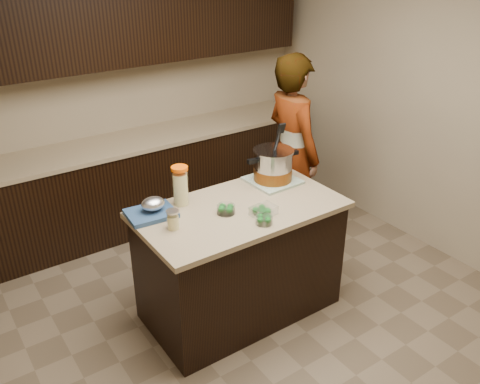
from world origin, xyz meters
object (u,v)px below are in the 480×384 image
object	(u,v)px
island	(240,260)
person	(292,153)
lemonade_pitcher	(181,187)
stock_pot	(273,167)

from	to	relation	value
island	person	xyz separation A→B (m)	(0.98, 0.61, 0.43)
person	island	bearing A→B (deg)	125.54
island	lemonade_pitcher	world-z (taller)	lemonade_pitcher
lemonade_pitcher	person	size ratio (longest dim) A/B	0.16
island	lemonade_pitcher	bearing A→B (deg)	138.78
island	stock_pot	world-z (taller)	stock_pot
stock_pot	lemonade_pitcher	world-z (taller)	stock_pot
island	person	distance (m)	1.23
lemonade_pitcher	person	xyz separation A→B (m)	(1.30, 0.33, -0.15)
stock_pot	person	distance (m)	0.68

